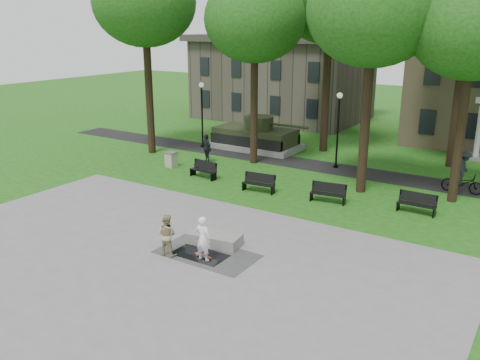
% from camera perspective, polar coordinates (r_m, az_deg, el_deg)
% --- Properties ---
extents(ground, '(120.00, 120.00, 0.00)m').
position_cam_1_polar(ground, '(22.66, -2.53, -5.47)').
color(ground, '#1F4911').
rests_on(ground, ground).
extents(plaza, '(22.00, 16.00, 0.02)m').
position_cam_1_polar(plaza, '(19.17, -11.30, -10.16)').
color(plaza, gray).
rests_on(plaza, ground).
extents(footpath, '(44.00, 2.60, 0.01)m').
position_cam_1_polar(footpath, '(32.66, 9.68, 1.41)').
color(footpath, black).
rests_on(footpath, ground).
extents(building_left, '(15.00, 10.00, 7.20)m').
position_cam_1_polar(building_left, '(49.58, 4.80, 11.12)').
color(building_left, '#4C443D').
rests_on(building_left, ground).
extents(tree_0, '(6.80, 6.80, 12.97)m').
position_cam_1_polar(tree_0, '(35.55, -10.68, 18.96)').
color(tree_0, black).
rests_on(tree_0, ground).
extents(tree_1, '(6.20, 6.20, 11.63)m').
position_cam_1_polar(tree_1, '(32.19, 1.67, 17.55)').
color(tree_1, black).
rests_on(tree_1, ground).
extents(tree_2, '(6.60, 6.60, 12.16)m').
position_cam_1_polar(tree_2, '(26.98, 14.76, 17.89)').
color(tree_2, black).
rests_on(tree_2, ground).
extents(tree_3, '(6.00, 6.00, 11.19)m').
position_cam_1_polar(tree_3, '(26.88, 24.80, 15.40)').
color(tree_3, black).
rests_on(tree_3, ground).
extents(tree_5, '(6.40, 6.40, 12.44)m').
position_cam_1_polar(tree_5, '(34.04, 24.33, 17.30)').
color(tree_5, black).
rests_on(tree_5, ground).
extents(lamp_left, '(0.36, 0.36, 4.73)m').
position_cam_1_polar(lamp_left, '(37.23, -4.29, 7.92)').
color(lamp_left, black).
rests_on(lamp_left, ground).
extents(lamp_mid, '(0.36, 0.36, 4.73)m').
position_cam_1_polar(lamp_mid, '(32.12, 10.96, 6.19)').
color(lamp_mid, black).
rests_on(lamp_mid, ground).
extents(tank_monument, '(7.45, 3.40, 2.40)m').
position_cam_1_polar(tank_monument, '(37.03, 1.77, 4.86)').
color(tank_monument, gray).
rests_on(tank_monument, ground).
extents(puddle, '(2.20, 1.20, 0.00)m').
position_cam_1_polar(puddle, '(20.20, -4.54, -8.35)').
color(puddle, black).
rests_on(puddle, plaza).
extents(concrete_block, '(2.32, 1.29, 0.45)m').
position_cam_1_polar(concrete_block, '(21.01, -2.90, -6.61)').
color(concrete_block, gray).
rests_on(concrete_block, plaza).
extents(skateboard, '(0.80, 0.33, 0.07)m').
position_cam_1_polar(skateboard, '(19.99, -4.16, -8.53)').
color(skateboard, brown).
rests_on(skateboard, plaza).
extents(skateboarder, '(0.65, 0.43, 1.78)m').
position_cam_1_polar(skateboarder, '(19.40, -4.17, -6.57)').
color(skateboarder, white).
rests_on(skateboarder, plaza).
extents(friend_watching, '(0.89, 0.74, 1.67)m').
position_cam_1_polar(friend_watching, '(20.02, -8.23, -6.11)').
color(friend_watching, tan).
rests_on(friend_watching, plaza).
extents(pedestrian_walker, '(1.21, 0.88, 1.90)m').
position_cam_1_polar(pedestrian_walker, '(33.20, -3.80, 3.57)').
color(pedestrian_walker, black).
rests_on(pedestrian_walker, ground).
extents(cyclist, '(2.14, 1.22, 2.30)m').
position_cam_1_polar(cyclist, '(29.56, 23.78, 0.40)').
color(cyclist, black).
rests_on(cyclist, ground).
extents(park_bench_0, '(1.84, 0.76, 1.00)m').
position_cam_1_polar(park_bench_0, '(29.98, -4.08, 1.23)').
color(park_bench_0, black).
rests_on(park_bench_0, ground).
extents(park_bench_1, '(1.84, 0.70, 1.00)m').
position_cam_1_polar(park_bench_1, '(27.41, 2.18, -0.26)').
color(park_bench_1, black).
rests_on(park_bench_1, ground).
extents(park_bench_2, '(1.84, 0.76, 1.00)m').
position_cam_1_polar(park_bench_2, '(26.14, 9.92, -1.37)').
color(park_bench_2, black).
rests_on(park_bench_2, ground).
extents(park_bench_3, '(1.80, 0.54, 1.00)m').
position_cam_1_polar(park_bench_3, '(25.71, 19.26, -2.41)').
color(park_bench_3, black).
rests_on(park_bench_3, ground).
extents(trash_bin, '(0.70, 0.70, 0.96)m').
position_cam_1_polar(trash_bin, '(32.51, -7.73, 2.31)').
color(trash_bin, '#A9A38B').
rests_on(trash_bin, ground).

